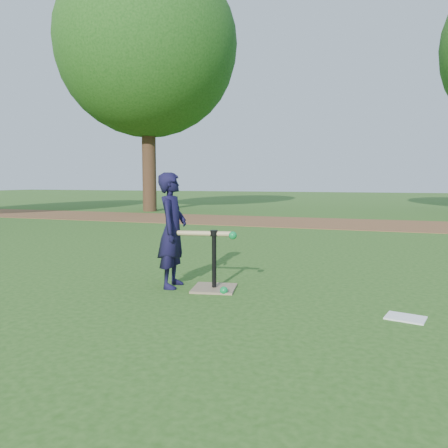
% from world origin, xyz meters
% --- Properties ---
extents(ground, '(80.00, 80.00, 0.00)m').
position_xyz_m(ground, '(0.00, 0.00, 0.00)').
color(ground, '#285116').
rests_on(ground, ground).
extents(dirt_strip, '(24.00, 3.00, 0.01)m').
position_xyz_m(dirt_strip, '(0.00, 7.50, 0.01)').
color(dirt_strip, brown).
rests_on(dirt_strip, ground).
extents(child, '(0.35, 0.48, 1.20)m').
position_xyz_m(child, '(-0.06, -0.09, 0.60)').
color(child, black).
rests_on(child, ground).
extents(wiffle_ball_ground, '(0.08, 0.08, 0.08)m').
position_xyz_m(wiffle_ball_ground, '(0.56, -0.21, 0.04)').
color(wiffle_ball_ground, '#0C883A').
rests_on(wiffle_ball_ground, ground).
extents(clipboard, '(0.34, 0.29, 0.01)m').
position_xyz_m(clipboard, '(2.21, -0.42, 0.01)').
color(clipboard, white).
rests_on(clipboard, ground).
extents(batting_tee, '(0.50, 0.50, 0.61)m').
position_xyz_m(batting_tee, '(0.40, -0.05, 0.11)').
color(batting_tee, '#90795B').
rests_on(batting_tee, ground).
extents(swing_action, '(0.72, 0.19, 0.08)m').
position_xyz_m(swing_action, '(0.32, -0.09, 0.58)').
color(swing_action, tan).
rests_on(swing_action, ground).
extents(tree_left, '(6.40, 6.40, 9.08)m').
position_xyz_m(tree_left, '(-6.00, 10.00, 5.87)').
color(tree_left, '#382316').
rests_on(tree_left, ground).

